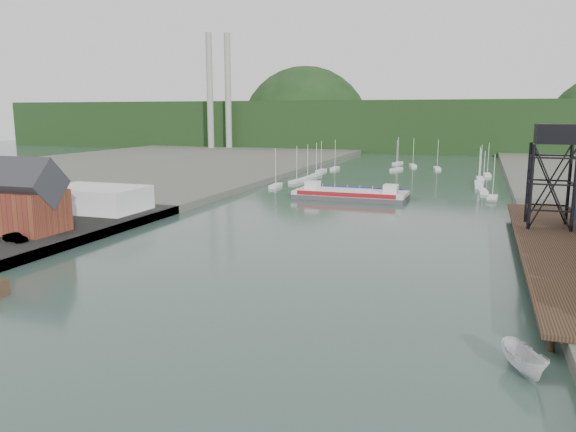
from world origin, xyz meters
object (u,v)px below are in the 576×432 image
Objects in this scene: lift_tower at (554,140)px; chain_ferry at (351,194)px; motorboat at (524,361)px; harbor_building at (22,203)px.

chain_ferry is at bearing 140.26° from lift_tower.
harbor_building is at bearing 137.80° from motorboat.
motorboat is (70.55, -23.34, -4.98)m from harbor_building.
harbor_building is 2.14× the size of motorboat.
lift_tower is at bearing 58.94° from motorboat.
lift_tower is at bearing -38.58° from chain_ferry.
lift_tower reaches higher than harbor_building.
harbor_building reaches higher than motorboat.
harbor_building is 74.47m from motorboat.
chain_ferry is at bearing 57.67° from harbor_building.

